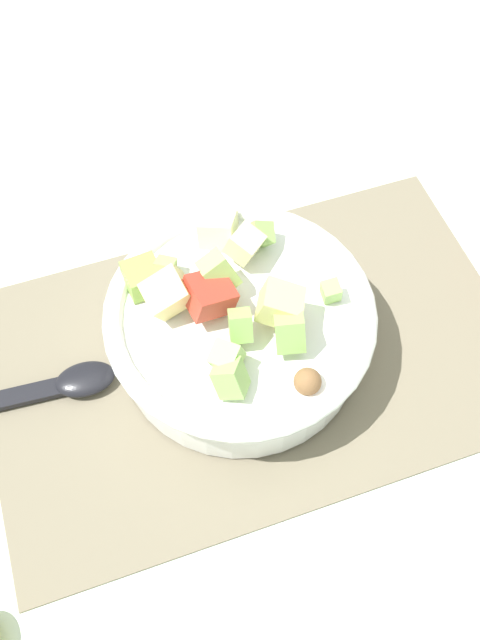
{
  "coord_description": "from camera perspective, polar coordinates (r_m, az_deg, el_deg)",
  "views": [
    {
      "loc": [
        -0.12,
        -0.3,
        0.6
      ],
      "look_at": [
        -0.01,
        0.01,
        0.06
      ],
      "focal_mm": 39.06,
      "sensor_mm": 36.0,
      "label": 1
    }
  ],
  "objects": [
    {
      "name": "ground_plane",
      "position": [
        0.68,
        1.07,
        -3.04
      ],
      "size": [
        2.4,
        2.4,
        0.0
      ],
      "primitive_type": "plane",
      "color": "silver"
    },
    {
      "name": "salad_bowl",
      "position": [
        0.64,
        -0.07,
        -0.33
      ],
      "size": [
        0.25,
        0.25,
        0.11
      ],
      "color": "white",
      "rests_on": "placemat"
    },
    {
      "name": "serving_spoon",
      "position": [
        0.68,
        -16.76,
        -5.72
      ],
      "size": [
        0.24,
        0.04,
        0.01
      ],
      "color": "black",
      "rests_on": "placemat"
    },
    {
      "name": "placemat",
      "position": [
        0.68,
        1.08,
        -2.92
      ],
      "size": [
        0.51,
        0.32,
        0.01
      ],
      "primitive_type": "cube",
      "color": "#756B56",
      "rests_on": "ground_plane"
    }
  ]
}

